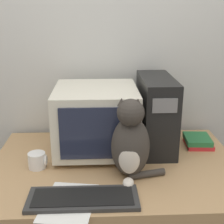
% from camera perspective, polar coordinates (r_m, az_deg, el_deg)
% --- Properties ---
extents(wall_back, '(7.00, 0.05, 2.50)m').
position_cam_1_polar(wall_back, '(2.00, -0.16, 11.45)').
color(wall_back, silver).
rests_on(wall_back, ground_plane).
extents(desk, '(1.31, 0.89, 0.72)m').
position_cam_1_polar(desk, '(1.87, 0.58, -19.08)').
color(desk, tan).
rests_on(desk, ground_plane).
extents(crt_monitor, '(0.45, 0.46, 0.37)m').
position_cam_1_polar(crt_monitor, '(1.74, -2.90, -1.31)').
color(crt_monitor, beige).
rests_on(crt_monitor, desk).
extents(computer_tower, '(0.18, 0.44, 0.41)m').
position_cam_1_polar(computer_tower, '(1.80, 8.02, -0.20)').
color(computer_tower, black).
rests_on(computer_tower, desk).
extents(keyboard, '(0.47, 0.18, 0.02)m').
position_cam_1_polar(keyboard, '(1.38, -5.31, -15.46)').
color(keyboard, '#2D2D2D').
rests_on(keyboard, desk).
extents(cat, '(0.28, 0.26, 0.40)m').
position_cam_1_polar(cat, '(1.48, 3.42, -5.70)').
color(cat, '#38332D').
rests_on(cat, desk).
extents(book_stack, '(0.16, 0.18, 0.05)m').
position_cam_1_polar(book_stack, '(1.93, 15.42, -5.15)').
color(book_stack, red).
rests_on(book_stack, desk).
extents(pen, '(0.13, 0.04, 0.01)m').
position_cam_1_polar(pen, '(1.46, -10.94, -13.87)').
color(pen, navy).
rests_on(pen, desk).
extents(paper_sheet, '(0.25, 0.33, 0.00)m').
position_cam_1_polar(paper_sheet, '(1.38, -7.85, -16.02)').
color(paper_sheet, white).
rests_on(paper_sheet, desk).
extents(mug, '(0.09, 0.09, 0.08)m').
position_cam_1_polar(mug, '(1.65, -13.48, -8.61)').
color(mug, white).
rests_on(mug, desk).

